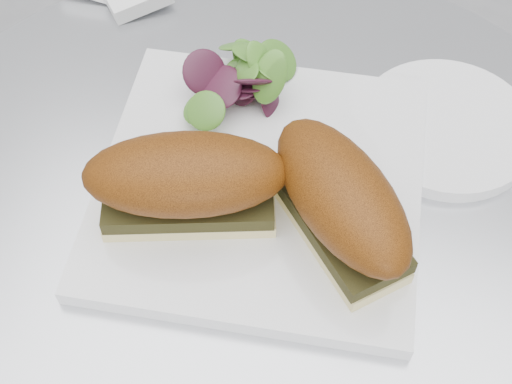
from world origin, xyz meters
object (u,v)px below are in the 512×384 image
sandwich_right (341,201)px  saucer (446,127)px  plate (260,183)px  sandwich_left (186,181)px

sandwich_right → saucer: 0.17m
sandwich_right → plate: bearing=-159.1°
sandwich_left → sandwich_right: bearing=-10.9°
sandwich_left → sandwich_right: (0.12, 0.02, 0.00)m
plate → sandwich_right: sandwich_right is taller
sandwich_left → plate: bearing=29.0°
plate → saucer: plate is taller
plate → saucer: (0.14, 0.12, -0.00)m
plate → sandwich_right: 0.10m
plate → sandwich_right: bearing=-22.0°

